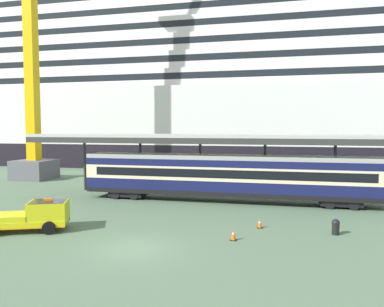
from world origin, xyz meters
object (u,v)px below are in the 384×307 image
at_px(train_carriage, 228,176).
at_px(service_truck, 33,215).
at_px(traffic_cone_mid, 233,234).
at_px(dockside_crane, 34,16).
at_px(traffic_cone_near, 260,223).
at_px(quay_bollard, 336,226).
at_px(cruise_ship, 275,85).

xyz_separation_m(train_carriage, service_truck, (-10.74, -11.93, -1.33)).
distance_m(train_carriage, traffic_cone_mid, 11.38).
relative_size(traffic_cone_mid, dockside_crane, 0.01).
distance_m(traffic_cone_near, quay_bollard, 4.60).
xyz_separation_m(train_carriage, quay_bollard, (7.74, -8.50, -1.80)).
xyz_separation_m(cruise_ship, traffic_cone_near, (-0.47, -44.14, -13.64)).
bearing_deg(quay_bollard, traffic_cone_mid, -156.63).
xyz_separation_m(service_truck, quay_bollard, (18.47, 3.42, -0.47)).
distance_m(service_truck, traffic_cone_near, 14.46).
bearing_deg(service_truck, quay_bollard, 10.50).
bearing_deg(cruise_ship, traffic_cone_mid, -92.21).
bearing_deg(dockside_crane, train_carriage, -19.44).
xyz_separation_m(cruise_ship, service_truck, (-14.37, -48.05, -12.97)).
distance_m(service_truck, quay_bollard, 18.79).
height_order(service_truck, quay_bollard, service_truck).
relative_size(traffic_cone_near, dockside_crane, 0.01).
distance_m(train_carriage, service_truck, 16.10).
distance_m(traffic_cone_near, traffic_cone_mid, 3.34).
distance_m(train_carriage, dockside_crane, 32.08).
xyz_separation_m(traffic_cone_near, traffic_cone_mid, (-1.36, -3.06, 0.03)).
relative_size(train_carriage, service_truck, 4.60).
bearing_deg(dockside_crane, traffic_cone_mid, -36.48).
xyz_separation_m(traffic_cone_near, dockside_crane, (-28.33, 16.89, 19.81)).
distance_m(cruise_ship, traffic_cone_mid, 49.15).
bearing_deg(train_carriage, traffic_cone_mid, -80.72).
relative_size(service_truck, dockside_crane, 0.09).
bearing_deg(service_truck, dockside_crane, 124.74).
xyz_separation_m(cruise_ship, traffic_cone_mid, (-1.82, -47.19, -13.61)).
relative_size(service_truck, quay_bollard, 5.81).
height_order(train_carriage, quay_bollard, train_carriage).
height_order(train_carriage, traffic_cone_near, train_carriage).
bearing_deg(traffic_cone_near, quay_bollard, -6.19).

